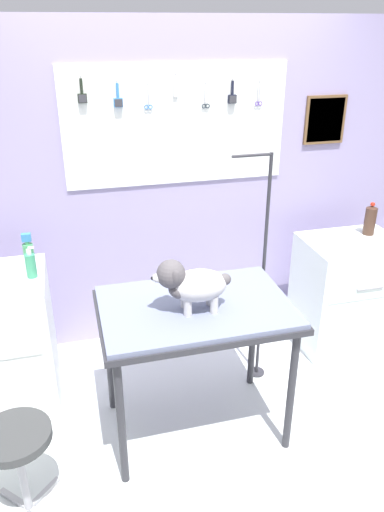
{
  "coord_description": "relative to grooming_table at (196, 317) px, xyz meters",
  "views": [
    {
      "loc": [
        -0.7,
        -2.06,
        2.25
      ],
      "look_at": [
        -0.1,
        0.25,
        1.11
      ],
      "focal_mm": 34.68,
      "sensor_mm": 36.0,
      "label": 1
    }
  ],
  "objects": [
    {
      "name": "ground",
      "position": [
        0.1,
        -0.17,
        -0.8
      ],
      "size": [
        4.4,
        4.0,
        0.04
      ],
      "primitive_type": "cube",
      "color": "silver"
    },
    {
      "name": "rear_wall_panel",
      "position": [
        0.1,
        1.11,
        0.39
      ],
      "size": [
        4.0,
        0.11,
        2.3
      ],
      "color": "#998EBA",
      "rests_on": "ground"
    },
    {
      "name": "grooming_table",
      "position": [
        0.0,
        0.0,
        0.0
      ],
      "size": [
        1.06,
        0.71,
        0.86
      ],
      "color": "#2D2D33",
      "rests_on": "ground"
    },
    {
      "name": "grooming_arm",
      "position": [
        0.54,
        0.37,
        -0.05
      ],
      "size": [
        0.29,
        0.11,
        1.57
      ],
      "color": "#2D2D33",
      "rests_on": "ground"
    },
    {
      "name": "dog",
      "position": [
        -0.04,
        -0.05,
        0.24
      ],
      "size": [
        0.42,
        0.21,
        0.3
      ],
      "color": "silver",
      "rests_on": "grooming_table"
    },
    {
      "name": "cabinet_right",
      "position": [
        1.32,
        0.58,
        -0.36
      ],
      "size": [
        0.68,
        0.54,
        0.85
      ],
      "color": "white",
      "rests_on": "ground"
    },
    {
      "name": "stool",
      "position": [
        -0.97,
        -0.35,
        -0.35
      ],
      "size": [
        0.34,
        0.34,
        0.52
      ],
      "color": "#9E9EA3",
      "rests_on": "ground"
    },
    {
      "name": "spray_bottle_short",
      "position": [
        -0.86,
        0.5,
        0.26
      ],
      "size": [
        0.06,
        0.06,
        0.23
      ],
      "color": "#42975B",
      "rests_on": "counter_left"
    },
    {
      "name": "shampoo_bottle",
      "position": [
        -0.85,
        0.41,
        0.23
      ],
      "size": [
        0.06,
        0.06,
        0.19
      ],
      "color": "#399468",
      "rests_on": "counter_left"
    },
    {
      "name": "soda_bottle",
      "position": [
        1.49,
        0.67,
        0.18
      ],
      "size": [
        0.08,
        0.08,
        0.24
      ],
      "color": "#422B20",
      "rests_on": "cabinet_right"
    }
  ]
}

